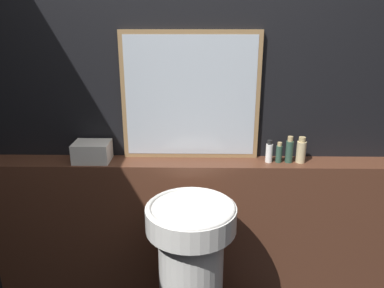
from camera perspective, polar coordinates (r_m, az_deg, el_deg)
wall_back at (r=2.23m, az=0.41°, el=6.72°), size 8.00×0.06×2.50m
vanity_counter at (r=2.41m, az=0.33°, el=-12.81°), size 2.46×0.20×0.91m
pedestal_sink at (r=2.07m, az=-0.15°, el=-18.37°), size 0.46×0.46×0.83m
mirror at (r=2.18m, az=-0.23°, el=7.24°), size 0.80×0.03×0.74m
towel_stack at (r=2.27m, az=-14.96°, el=-1.14°), size 0.21×0.16×0.12m
shampoo_bottle at (r=2.22m, az=11.68°, el=-1.21°), size 0.04×0.04×0.13m
conditioner_bottle at (r=2.24m, az=13.12°, el=-1.35°), size 0.04×0.04×0.12m
lotion_bottle at (r=2.24m, az=14.62°, el=-0.95°), size 0.04×0.04×0.16m
body_wash_bottle at (r=2.26m, az=16.30°, el=-0.99°), size 0.05×0.05×0.15m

